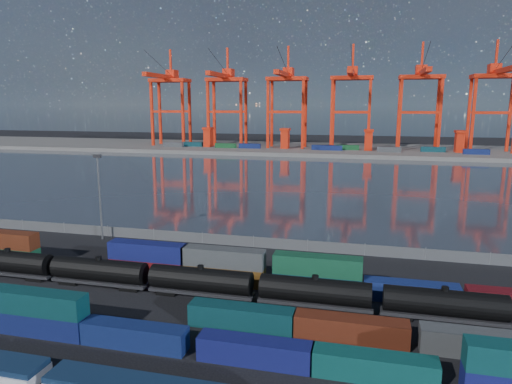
# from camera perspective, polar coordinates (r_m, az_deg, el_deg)

# --- Properties ---
(ground) EXTENTS (700.00, 700.00, 0.00)m
(ground) POSITION_cam_1_polar(r_m,az_deg,el_deg) (59.91, -7.08, -14.80)
(ground) COLOR black
(ground) RESTS_ON ground
(harbor_water) EXTENTS (700.00, 700.00, 0.00)m
(harbor_water) POSITION_cam_1_polar(r_m,az_deg,el_deg) (158.69, 6.46, 1.41)
(harbor_water) COLOR #2C3440
(harbor_water) RESTS_ON ground
(far_quay) EXTENTS (700.00, 70.00, 2.00)m
(far_quay) POSITION_cam_1_polar(r_m,az_deg,el_deg) (262.25, 9.44, 5.27)
(far_quay) COLOR #514F4C
(far_quay) RESTS_ON ground
(distant_mountains) EXTENTS (2470.00, 1100.00, 520.00)m
(distant_mountains) POSITION_cam_1_polar(r_m,az_deg,el_deg) (1662.31, 15.89, 17.17)
(distant_mountains) COLOR #1E2630
(distant_mountains) RESTS_ON ground
(container_row_south) EXTENTS (138.91, 2.41, 5.13)m
(container_row_south) POSITION_cam_1_polar(r_m,az_deg,el_deg) (50.06, -6.65, -17.67)
(container_row_south) COLOR #424547
(container_row_south) RESTS_ON ground
(container_row_mid) EXTENTS (128.46, 2.54, 2.71)m
(container_row_mid) POSITION_cam_1_polar(r_m,az_deg,el_deg) (55.22, -0.42, -15.49)
(container_row_mid) COLOR #3D3E41
(container_row_mid) RESTS_ON ground
(container_row_north) EXTENTS (141.62, 2.50, 5.33)m
(container_row_north) POSITION_cam_1_polar(r_m,az_deg,el_deg) (73.25, -14.87, -8.35)
(container_row_north) COLOR navy
(container_row_north) RESTS_ON ground
(tanker_string) EXTENTS (107.69, 3.16, 4.52)m
(tanker_string) POSITION_cam_1_polar(r_m,az_deg,el_deg) (70.32, -18.97, -9.36)
(tanker_string) COLOR black
(tanker_string) RESTS_ON ground
(waterfront_fence) EXTENTS (160.12, 0.12, 2.20)m
(waterfront_fence) POSITION_cam_1_polar(r_m,az_deg,el_deg) (84.50, -0.32, -6.25)
(waterfront_fence) COLOR #595B5E
(waterfront_fence) RESTS_ON ground
(yard_light_mast) EXTENTS (1.60, 0.40, 16.60)m
(yard_light_mast) POSITION_cam_1_polar(r_m,az_deg,el_deg) (92.56, -18.97, -0.05)
(yard_light_mast) COLOR slate
(yard_light_mast) RESTS_ON ground
(gantry_cranes) EXTENTS (197.16, 42.54, 57.61)m
(gantry_cranes) POSITION_cam_1_polar(r_m,az_deg,el_deg) (255.43, 7.85, 12.88)
(gantry_cranes) COLOR red
(gantry_cranes) RESTS_ON ground
(quay_containers) EXTENTS (172.58, 10.99, 2.60)m
(quay_containers) POSITION_cam_1_polar(r_m,az_deg,el_deg) (248.72, 6.66, 5.58)
(quay_containers) COLOR navy
(quay_containers) RESTS_ON far_quay
(straddle_carriers) EXTENTS (140.00, 7.00, 11.10)m
(straddle_carriers) POSITION_cam_1_polar(r_m,az_deg,el_deg) (251.95, 8.74, 6.62)
(straddle_carriers) COLOR red
(straddle_carriers) RESTS_ON far_quay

